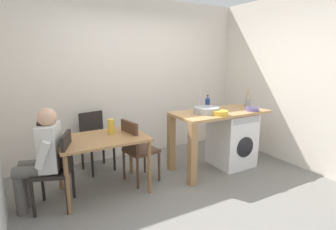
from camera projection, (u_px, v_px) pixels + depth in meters
The scene contains 18 objects.
ground_plane at pixel (184, 195), 3.39m from camera, with size 5.46×5.46×0.00m, color slate.
wall_back at pixel (131, 79), 4.59m from camera, with size 4.60×0.10×2.70m, color silver.
wall_counter_side at pixel (301, 82), 4.11m from camera, with size 0.10×3.80×2.70m, color silver.
dining_table at pixel (103, 145), 3.37m from camera, with size 1.10×0.76×0.74m.
chair_person_seat at pixel (59, 167), 3.03m from camera, with size 0.51×0.51×0.90m.
chair_opposite at pixel (137, 148), 3.65m from camera, with size 0.47×0.47×0.90m.
chair_spare_by_wall at pixel (95, 138), 4.10m from camera, with size 0.47×0.47×0.90m.
seated_person at pixel (43, 154), 2.97m from camera, with size 0.57×0.54×1.20m.
kitchen_counter at pixel (209, 123), 3.98m from camera, with size 1.50×0.68×0.92m.
washing_machine at pixel (232, 139), 4.28m from camera, with size 0.60×0.61×0.86m.
sink_basin at pixel (207, 110), 3.91m from camera, with size 0.38×0.38×0.09m, color #9EA0A5.
tap at pixel (200, 102), 4.04m from camera, with size 0.02×0.02×0.28m, color #B2B2B7.
bottle_tall_green at pixel (208, 103), 4.17m from camera, with size 0.07×0.07×0.23m.
mixing_bowl at pixel (220, 113), 3.78m from camera, with size 0.23×0.23×0.06m.
utensil_crock at pixel (248, 103), 4.37m from camera, with size 0.11×0.11×0.30m.
colander at pixel (252, 109), 4.06m from camera, with size 0.20×0.20×0.06m.
vase at pixel (111, 126), 3.48m from camera, with size 0.09×0.09×0.20m, color gold.
scissors at pixel (222, 112), 3.94m from camera, with size 0.15×0.06×0.01m.
Camera 1 is at (-1.67, -2.60, 1.75)m, focal length 28.18 mm.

